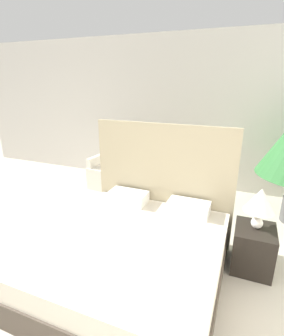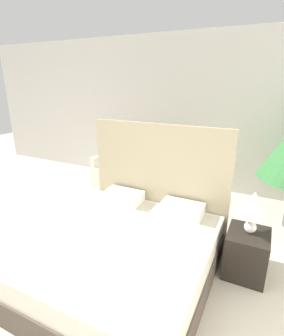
{
  "view_description": "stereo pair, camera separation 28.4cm",
  "coord_description": "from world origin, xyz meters",
  "px_view_note": "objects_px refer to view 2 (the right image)",
  "views": [
    {
      "loc": [
        1.3,
        -0.87,
        2.06
      ],
      "look_at": [
        -0.22,
        2.83,
        0.72
      ],
      "focal_mm": 28.0,
      "sensor_mm": 36.0,
      "label": 1
    },
    {
      "loc": [
        1.55,
        -0.75,
        2.06
      ],
      "look_at": [
        -0.22,
        2.83,
        0.72
      ],
      "focal_mm": 28.0,
      "sensor_mm": 36.0,
      "label": 2
    }
  ],
  "objects_px": {
    "armchair_near_window_right": "(152,179)",
    "nightstand": "(246,253)",
    "bed": "(125,251)",
    "armchair_near_window_left": "(111,172)",
    "table_lamp": "(254,205)"
  },
  "relations": [
    {
      "from": "armchair_near_window_right",
      "to": "table_lamp",
      "type": "bearing_deg",
      "value": -37.88
    },
    {
      "from": "armchair_near_window_left",
      "to": "armchair_near_window_right",
      "type": "height_order",
      "value": "same"
    },
    {
      "from": "bed",
      "to": "armchair_near_window_right",
      "type": "distance_m",
      "value": 2.25
    },
    {
      "from": "armchair_near_window_left",
      "to": "nightstand",
      "type": "bearing_deg",
      "value": -22.37
    },
    {
      "from": "bed",
      "to": "nightstand",
      "type": "xyz_separation_m",
      "value": [
        1.17,
        0.63,
        -0.06
      ]
    },
    {
      "from": "bed",
      "to": "table_lamp",
      "type": "relative_size",
      "value": 4.22
    },
    {
      "from": "nightstand",
      "to": "table_lamp",
      "type": "bearing_deg",
      "value": 88.03
    },
    {
      "from": "armchair_near_window_left",
      "to": "nightstand",
      "type": "height_order",
      "value": "armchair_near_window_left"
    },
    {
      "from": "armchair_near_window_right",
      "to": "nightstand",
      "type": "relative_size",
      "value": 1.7
    },
    {
      "from": "bed",
      "to": "armchair_near_window_right",
      "type": "bearing_deg",
      "value": 106.76
    },
    {
      "from": "armchair_near_window_right",
      "to": "nightstand",
      "type": "distance_m",
      "value": 2.37
    },
    {
      "from": "armchair_near_window_left",
      "to": "armchair_near_window_right",
      "type": "distance_m",
      "value": 0.91
    },
    {
      "from": "armchair_near_window_left",
      "to": "table_lamp",
      "type": "distance_m",
      "value": 3.16
    },
    {
      "from": "armchair_near_window_right",
      "to": "bed",
      "type": "bearing_deg",
      "value": -71.72
    },
    {
      "from": "table_lamp",
      "to": "armchair_near_window_left",
      "type": "bearing_deg",
      "value": 151.31
    }
  ]
}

